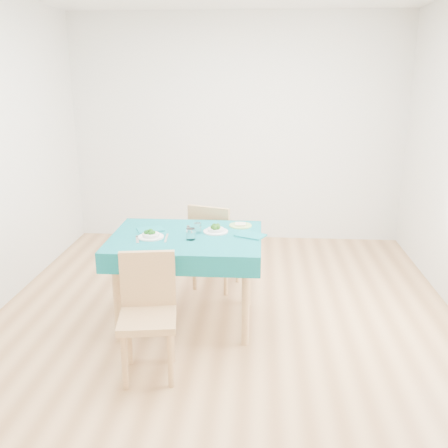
# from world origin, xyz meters

# --- Properties ---
(room_shell) EXTENTS (4.02, 4.52, 2.73)m
(room_shell) POSITION_xyz_m (0.00, 0.00, 1.35)
(room_shell) COLOR #9F7042
(room_shell) RESTS_ON ground
(table) EXTENTS (1.20, 0.91, 0.76)m
(table) POSITION_xyz_m (-0.30, -0.04, 0.38)
(table) COLOR #095F65
(table) RESTS_ON ground
(chair_near) EXTENTS (0.44, 0.47, 0.95)m
(chair_near) POSITION_xyz_m (-0.46, -0.85, 0.48)
(chair_near) COLOR tan
(chair_near) RESTS_ON ground
(chair_far) EXTENTS (0.52, 0.54, 1.01)m
(chair_far) POSITION_xyz_m (-0.12, 0.70, 0.50)
(chair_far) COLOR tan
(chair_far) RESTS_ON ground
(bowl_near) EXTENTS (0.21, 0.21, 0.06)m
(bowl_near) POSITION_xyz_m (-0.57, -0.11, 0.79)
(bowl_near) COLOR white
(bowl_near) RESTS_ON table
(bowl_far) EXTENTS (0.20, 0.20, 0.06)m
(bowl_far) POSITION_xyz_m (-0.07, 0.06, 0.79)
(bowl_far) COLOR white
(bowl_far) RESTS_ON table
(fork_near) EXTENTS (0.07, 0.17, 0.00)m
(fork_near) POSITION_xyz_m (-0.67, -0.17, 0.76)
(fork_near) COLOR silver
(fork_near) RESTS_ON table
(knife_near) EXTENTS (0.04, 0.22, 0.00)m
(knife_near) POSITION_xyz_m (-0.45, -0.12, 0.76)
(knife_near) COLOR silver
(knife_near) RESTS_ON table
(fork_far) EXTENTS (0.05, 0.19, 0.00)m
(fork_far) POSITION_xyz_m (-0.31, 0.12, 0.76)
(fork_far) COLOR silver
(fork_far) RESTS_ON table
(knife_far) EXTENTS (0.06, 0.21, 0.00)m
(knife_far) POSITION_xyz_m (0.23, -0.00, 0.76)
(knife_far) COLOR silver
(knife_far) RESTS_ON table
(napkin_near) EXTENTS (0.25, 0.22, 0.01)m
(napkin_near) POSITION_xyz_m (-0.62, 0.08, 0.76)
(napkin_near) COLOR #0D6A70
(napkin_near) RESTS_ON table
(napkin_far) EXTENTS (0.27, 0.24, 0.01)m
(napkin_far) POSITION_xyz_m (0.22, -0.02, 0.76)
(napkin_far) COLOR #0D6A70
(napkin_far) RESTS_ON table
(tumbler_center) EXTENTS (0.06, 0.06, 0.08)m
(tumbler_center) POSITION_xyz_m (-0.22, 0.05, 0.80)
(tumbler_center) COLOR white
(tumbler_center) RESTS_ON table
(tumbler_side) EXTENTS (0.07, 0.07, 0.09)m
(tumbler_side) POSITION_xyz_m (-0.25, -0.14, 0.80)
(tumbler_side) COLOR white
(tumbler_side) RESTS_ON table
(side_plate) EXTENTS (0.19, 0.19, 0.01)m
(side_plate) POSITION_xyz_m (0.12, 0.25, 0.76)
(side_plate) COLOR #95C05E
(side_plate) RESTS_ON table
(bread_slice) EXTENTS (0.09, 0.09, 0.01)m
(bread_slice) POSITION_xyz_m (0.12, 0.25, 0.77)
(bread_slice) COLOR beige
(bread_slice) RESTS_ON side_plate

